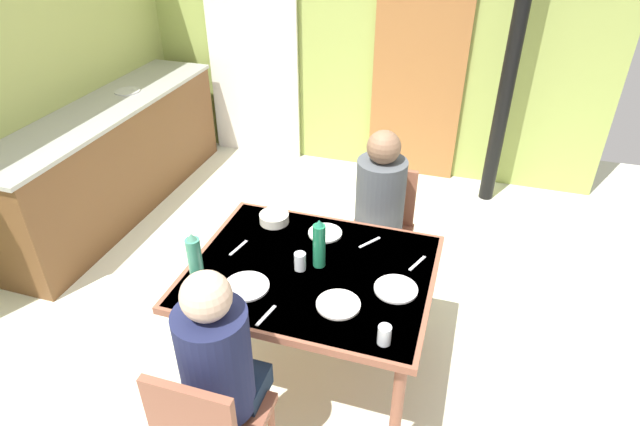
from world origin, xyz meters
name	(u,v)px	position (x,y,z in m)	size (l,w,h in m)	color
ground_plane	(264,324)	(0.00, 0.00, 0.00)	(6.31, 6.31, 0.00)	silver
wall_back	(362,26)	(0.00, 2.43, 1.32)	(4.34, 0.10, 2.63)	#9DB055
wall_left	(12,65)	(-2.07, 0.61, 1.32)	(0.10, 3.64, 2.63)	#9FAB5A
door_wooden	(419,70)	(0.54, 2.35, 1.00)	(0.80, 0.05, 2.00)	#A06534
stove_pipe_column	(514,48)	(1.28, 2.08, 1.32)	(0.12, 0.12, 2.63)	black
curtain_panel	(252,43)	(-1.02, 2.33, 1.11)	(0.90, 0.03, 2.21)	white
kitchen_counter	(112,159)	(-1.74, 0.98, 0.45)	(0.61, 2.48, 0.91)	brown
dining_table	(311,280)	(0.41, -0.24, 0.66)	(1.24, 1.00, 0.74)	brown
chair_far_diner	(382,226)	(0.61, 0.61, 0.50)	(0.40, 0.40, 0.87)	brown
person_near_diner	(217,357)	(0.24, -0.96, 0.78)	(0.30, 0.37, 0.77)	#16263E
person_far_diner	(380,199)	(0.61, 0.47, 0.78)	(0.30, 0.37, 0.77)	#504D57
water_bottle_green_near	(195,261)	(-0.09, -0.52, 0.88)	(0.07, 0.07, 0.30)	#3D9270
water_bottle_green_far	(319,244)	(0.43, -0.20, 0.87)	(0.06, 0.06, 0.28)	#1E784D
serving_bowl_center	(274,218)	(0.07, 0.11, 0.76)	(0.17, 0.17, 0.06)	white
dinner_plate_near_left	(338,304)	(0.61, -0.46, 0.74)	(0.21, 0.21, 0.01)	white
dinner_plate_near_right	(325,233)	(0.38, 0.08, 0.74)	(0.19, 0.19, 0.01)	white
dinner_plate_far_center	(246,286)	(0.15, -0.47, 0.74)	(0.23, 0.23, 0.01)	white
dinner_plate_far_side	(396,289)	(0.85, -0.27, 0.74)	(0.21, 0.21, 0.01)	white
drinking_glass_by_near_diner	(384,335)	(0.86, -0.63, 0.78)	(0.06, 0.06, 0.09)	silver
drinking_glass_by_far_diner	(300,261)	(0.35, -0.26, 0.78)	(0.06, 0.06, 0.10)	silver
cutlery_knife_near	(370,242)	(0.64, 0.07, 0.74)	(0.15, 0.02, 0.00)	silver
cutlery_fork_near	(238,248)	(-0.03, -0.19, 0.74)	(0.15, 0.02, 0.00)	silver
cutlery_knife_far	(417,263)	(0.92, -0.03, 0.74)	(0.15, 0.02, 0.00)	silver
cutlery_fork_far	(266,316)	(0.32, -0.63, 0.74)	(0.15, 0.02, 0.00)	silver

